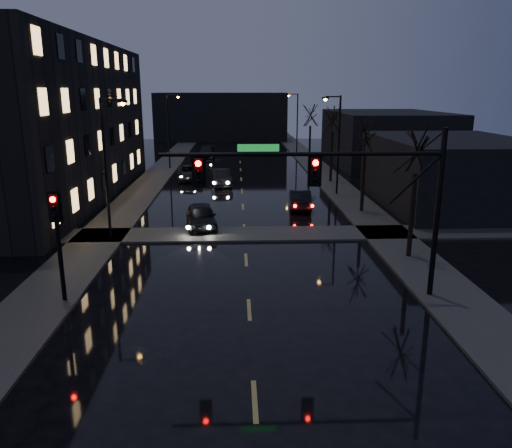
{
  "coord_description": "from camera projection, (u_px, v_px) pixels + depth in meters",
  "views": [
    {
      "loc": [
        -0.44,
        -10.13,
        8.37
      ],
      "look_at": [
        0.32,
        9.13,
        3.2
      ],
      "focal_mm": 35.0,
      "sensor_mm": 36.0,
      "label": 1
    }
  ],
  "objects": [
    {
      "name": "sidewalk_left",
      "position": [
        148.0,
        185.0,
        45.4
      ],
      "size": [
        3.0,
        140.0,
        0.12
      ],
      "primitive_type": "cube",
      "color": "#2D2D2B",
      "rests_on": "ground"
    },
    {
      "name": "sidewalk_right",
      "position": [
        333.0,
        183.0,
        46.05
      ],
      "size": [
        3.0,
        140.0,
        0.12
      ],
      "primitive_type": "cube",
      "color": "#2D2D2B",
      "rests_on": "ground"
    },
    {
      "name": "sidewalk_cross",
      "position": [
        245.0,
        234.0,
        29.8
      ],
      "size": [
        40.0,
        3.0,
        0.12
      ],
      "primitive_type": "cube",
      "color": "#2D2D2B",
      "rests_on": "ground"
    },
    {
      "name": "apartment_block",
      "position": [
        30.0,
        122.0,
        38.74
      ],
      "size": [
        12.0,
        30.0,
        12.0
      ],
      "primitive_type": "cube",
      "color": "black",
      "rests_on": "ground"
    },
    {
      "name": "commercial_right_near",
      "position": [
        451.0,
        172.0,
        36.99
      ],
      "size": [
        10.0,
        14.0,
        5.0
      ],
      "primitive_type": "cube",
      "color": "black",
      "rests_on": "ground"
    },
    {
      "name": "commercial_right_far",
      "position": [
        386.0,
        138.0,
        58.15
      ],
      "size": [
        12.0,
        18.0,
        6.0
      ],
      "primitive_type": "cube",
      "color": "black",
      "rests_on": "ground"
    },
    {
      "name": "far_block",
      "position": [
        221.0,
        117.0,
        86.09
      ],
      "size": [
        22.0,
        10.0,
        8.0
      ],
      "primitive_type": "cube",
      "color": "black",
      "rests_on": "ground"
    },
    {
      "name": "signal_mast",
      "position": [
        346.0,
        183.0,
        19.53
      ],
      "size": [
        11.11,
        0.41,
        7.0
      ],
      "color": "black",
      "rests_on": "ground"
    },
    {
      "name": "signal_pole_left",
      "position": [
        58.0,
        232.0,
        19.58
      ],
      "size": [
        0.35,
        0.41,
        4.53
      ],
      "color": "black",
      "rests_on": "ground"
    },
    {
      "name": "tree_near",
      "position": [
        418.0,
        136.0,
        24.18
      ],
      "size": [
        3.52,
        3.52,
        8.08
      ],
      "color": "black",
      "rests_on": "ground"
    },
    {
      "name": "tree_mid_a",
      "position": [
        366.0,
        129.0,
        33.93
      ],
      "size": [
        3.3,
        3.3,
        7.58
      ],
      "color": "black",
      "rests_on": "ground"
    },
    {
      "name": "tree_mid_b",
      "position": [
        333.0,
        110.0,
        45.31
      ],
      "size": [
        3.74,
        3.74,
        8.59
      ],
      "color": "black",
      "rests_on": "ground"
    },
    {
      "name": "tree_far",
      "position": [
        311.0,
        111.0,
        58.96
      ],
      "size": [
        3.43,
        3.43,
        7.88
      ],
      "color": "black",
      "rests_on": "ground"
    },
    {
      "name": "streetlight_l_near",
      "position": [
        109.0,
        157.0,
        27.81
      ],
      "size": [
        1.53,
        0.28,
        8.0
      ],
      "color": "black",
      "rests_on": "ground"
    },
    {
      "name": "streetlight_l_far",
      "position": [
        170.0,
        125.0,
        53.87
      ],
      "size": [
        1.53,
        0.28,
        8.0
      ],
      "color": "black",
      "rests_on": "ground"
    },
    {
      "name": "streetlight_r_mid",
      "position": [
        336.0,
        137.0,
        39.96
      ],
      "size": [
        1.53,
        0.28,
        8.0
      ],
      "color": "black",
      "rests_on": "ground"
    },
    {
      "name": "streetlight_r_far",
      "position": [
        296.0,
        118.0,
        66.99
      ],
      "size": [
        1.53,
        0.28,
        8.0
      ],
      "color": "black",
      "rests_on": "ground"
    },
    {
      "name": "oncoming_car_a",
      "position": [
        201.0,
        216.0,
        31.15
      ],
      "size": [
        2.35,
        4.65,
        1.52
      ],
      "primitive_type": "imported",
      "rotation": [
        0.0,
        0.0,
        0.13
      ],
      "color": "black",
      "rests_on": "ground"
    },
    {
      "name": "oncoming_car_b",
      "position": [
        221.0,
        177.0,
        45.16
      ],
      "size": [
        2.12,
        4.66,
        1.48
      ],
      "primitive_type": "imported",
      "rotation": [
        0.0,
        0.0,
        0.13
      ],
      "color": "black",
      "rests_on": "ground"
    },
    {
      "name": "oncoming_car_c",
      "position": [
        190.0,
        173.0,
        47.94
      ],
      "size": [
        2.83,
        5.31,
        1.42
      ],
      "primitive_type": "imported",
      "rotation": [
        0.0,
        0.0,
        0.09
      ],
      "color": "black",
      "rests_on": "ground"
    },
    {
      "name": "oncoming_car_d",
      "position": [
        207.0,
        152.0,
        64.17
      ],
      "size": [
        2.18,
        4.93,
        1.41
      ],
      "primitive_type": "imported",
      "rotation": [
        0.0,
        0.0,
        -0.04
      ],
      "color": "black",
      "rests_on": "ground"
    },
    {
      "name": "lead_car",
      "position": [
        300.0,
        199.0,
        36.32
      ],
      "size": [
        1.81,
        4.38,
        1.41
      ],
      "primitive_type": "imported",
      "rotation": [
        0.0,
        0.0,
        3.07
      ],
      "color": "black",
      "rests_on": "ground"
    }
  ]
}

